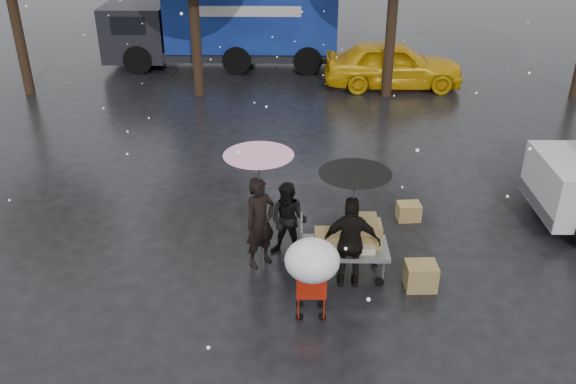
{
  "coord_description": "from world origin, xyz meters",
  "views": [
    {
      "loc": [
        -0.32,
        -8.83,
        6.27
      ],
      "look_at": [
        -0.49,
        1.0,
        1.16
      ],
      "focal_mm": 38.0,
      "sensor_mm": 36.0,
      "label": 1
    }
  ],
  "objects_px": {
    "shopping_cart": "(312,264)",
    "person_pink": "(260,223)",
    "vendor_cart": "(350,240)",
    "yellow_taxi": "(393,64)",
    "blue_truck": "(229,17)",
    "person_black": "(351,243)"
  },
  "relations": [
    {
      "from": "shopping_cart",
      "to": "person_pink",
      "type": "bearing_deg",
      "value": 119.23
    },
    {
      "from": "vendor_cart",
      "to": "yellow_taxi",
      "type": "relative_size",
      "value": 0.34
    },
    {
      "from": "blue_truck",
      "to": "yellow_taxi",
      "type": "distance_m",
      "value": 6.26
    },
    {
      "from": "blue_truck",
      "to": "yellow_taxi",
      "type": "xyz_separation_m",
      "value": [
        5.63,
        -2.55,
        -0.99
      ]
    },
    {
      "from": "shopping_cart",
      "to": "blue_truck",
      "type": "bearing_deg",
      "value": 100.59
    },
    {
      "from": "yellow_taxi",
      "to": "vendor_cart",
      "type": "bearing_deg",
      "value": 168.05
    },
    {
      "from": "person_pink",
      "to": "shopping_cart",
      "type": "relative_size",
      "value": 1.16
    },
    {
      "from": "person_pink",
      "to": "yellow_taxi",
      "type": "relative_size",
      "value": 0.38
    },
    {
      "from": "person_pink",
      "to": "blue_truck",
      "type": "bearing_deg",
      "value": 56.91
    },
    {
      "from": "person_pink",
      "to": "person_black",
      "type": "xyz_separation_m",
      "value": [
        1.55,
        -0.62,
        -0.01
      ]
    },
    {
      "from": "person_black",
      "to": "yellow_taxi",
      "type": "distance_m",
      "value": 11.32
    },
    {
      "from": "person_pink",
      "to": "vendor_cart",
      "type": "xyz_separation_m",
      "value": [
        1.56,
        -0.34,
        -0.13
      ]
    },
    {
      "from": "person_pink",
      "to": "blue_truck",
      "type": "distance_m",
      "value": 13.2
    },
    {
      "from": "person_black",
      "to": "yellow_taxi",
      "type": "relative_size",
      "value": 0.37
    },
    {
      "from": "blue_truck",
      "to": "person_black",
      "type": "bearing_deg",
      "value": -76.0
    },
    {
      "from": "shopping_cart",
      "to": "yellow_taxi",
      "type": "relative_size",
      "value": 0.32
    },
    {
      "from": "vendor_cart",
      "to": "person_black",
      "type": "bearing_deg",
      "value": -90.43
    },
    {
      "from": "blue_truck",
      "to": "vendor_cart",
      "type": "bearing_deg",
      "value": -75.71
    },
    {
      "from": "person_pink",
      "to": "shopping_cart",
      "type": "height_order",
      "value": "person_pink"
    },
    {
      "from": "person_black",
      "to": "vendor_cart",
      "type": "distance_m",
      "value": 0.3
    },
    {
      "from": "person_pink",
      "to": "yellow_taxi",
      "type": "height_order",
      "value": "person_pink"
    },
    {
      "from": "shopping_cart",
      "to": "blue_truck",
      "type": "distance_m",
      "value": 14.88
    }
  ]
}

